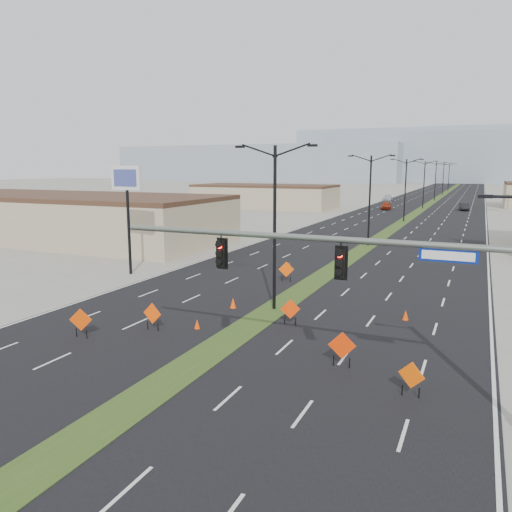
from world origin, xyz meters
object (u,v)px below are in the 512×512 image
at_px(streetlight_0, 275,223).
at_px(streetlight_2, 405,188).
at_px(streetlight_4, 435,180).
at_px(streetlight_5, 443,178).
at_px(streetlight_6, 449,176).
at_px(construction_sign_3, 290,310).
at_px(construction_sign_5, 342,347).
at_px(pole_sign_west, 127,187).
at_px(construction_sign_1, 152,315).
at_px(signal_mast, 391,279).
at_px(cone_2, 406,315).
at_px(cone_0, 233,303).
at_px(streetlight_1, 370,197).
at_px(car_mid, 464,207).
at_px(streetlight_3, 424,183).
at_px(construction_sign_4, 411,377).
at_px(car_far, 387,198).
at_px(cone_1, 197,324).
at_px(construction_sign_2, 286,270).
at_px(construction_sign_0, 81,321).
at_px(cone_3, 289,266).
at_px(car_left, 386,206).

xyz_separation_m(streetlight_0, streetlight_2, (0.00, 56.00, 0.00)).
relative_size(streetlight_4, streetlight_5, 1.00).
relative_size(streetlight_6, construction_sign_3, 6.78).
relative_size(construction_sign_5, pole_sign_west, 0.18).
height_order(construction_sign_1, construction_sign_5, construction_sign_5).
distance_m(signal_mast, cone_2, 11.95).
relative_size(construction_sign_3, pole_sign_west, 0.17).
bearing_deg(cone_0, streetlight_1, 85.15).
bearing_deg(construction_sign_5, car_mid, 75.93).
bearing_deg(streetlight_3, streetlight_5, 90.00).
relative_size(signal_mast, construction_sign_1, 10.56).
xyz_separation_m(streetlight_1, construction_sign_4, (9.34, -37.00, -4.58)).
relative_size(streetlight_1, streetlight_5, 1.00).
bearing_deg(streetlight_1, construction_sign_1, -97.33).
bearing_deg(streetlight_5, pole_sign_west, -96.26).
relative_size(streetlight_3, streetlight_6, 1.00).
relative_size(streetlight_3, car_far, 1.80).
distance_m(construction_sign_5, pole_sign_west, 25.01).
xyz_separation_m(streetlight_1, streetlight_2, (0.00, 28.00, 0.00)).
height_order(cone_0, cone_2, cone_0).
bearing_deg(construction_sign_4, cone_1, -179.90).
height_order(streetlight_1, construction_sign_2, streetlight_1).
bearing_deg(pole_sign_west, streetlight_4, 85.11).
xyz_separation_m(streetlight_2, streetlight_3, (0.00, 28.00, 0.00)).
distance_m(construction_sign_0, cone_0, 9.43).
height_order(car_mid, construction_sign_0, construction_sign_0).
xyz_separation_m(signal_mast, streetlight_2, (-8.56, 66.00, 0.63)).
height_order(cone_2, cone_3, cone_3).
relative_size(streetlight_4, construction_sign_1, 6.49).
height_order(car_far, cone_3, car_far).
distance_m(streetlight_1, streetlight_5, 112.00).
distance_m(car_far, pole_sign_west, 99.99).
relative_size(signal_mast, construction_sign_3, 11.02).
bearing_deg(construction_sign_3, streetlight_2, 67.18).
xyz_separation_m(streetlight_0, construction_sign_3, (2.00, -2.52, -4.55)).
bearing_deg(car_left, streetlight_0, -92.88).
distance_m(signal_mast, pole_sign_west, 27.79).
xyz_separation_m(car_left, cone_1, (4.32, -83.64, -0.55)).
bearing_deg(streetlight_3, streetlight_6, 90.00).
bearing_deg(cone_0, car_mid, 82.74).
bearing_deg(cone_0, pole_sign_west, 155.46).
distance_m(streetlight_4, construction_sign_2, 104.74).
relative_size(streetlight_6, construction_sign_1, 6.49).
distance_m(car_far, construction_sign_0, 113.60).
bearing_deg(cone_0, construction_sign_2, 86.89).
relative_size(construction_sign_0, construction_sign_2, 1.00).
relative_size(streetlight_1, construction_sign_2, 6.33).
height_order(streetlight_1, construction_sign_5, streetlight_1).
bearing_deg(streetlight_0, cone_0, -161.33).
bearing_deg(car_mid, construction_sign_1, -105.58).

